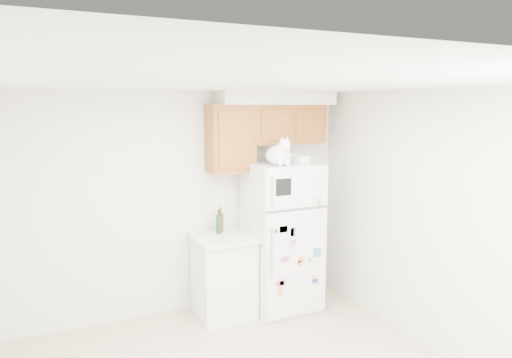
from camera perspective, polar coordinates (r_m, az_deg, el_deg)
room_shell at (r=3.54m, az=0.43°, el=-1.66°), size 3.84×4.04×2.52m
refrigerator at (r=5.31m, az=3.21°, el=-7.13°), size 0.76×0.78×1.70m
base_counter at (r=5.23m, az=-4.06°, el=-11.88°), size 0.64×0.64×0.92m
cat at (r=4.95m, az=2.98°, el=3.12°), size 0.31×0.46×0.32m
storage_box_back at (r=5.28m, az=3.94°, el=2.71°), size 0.19×0.14×0.10m
storage_box_front at (r=5.10m, az=5.79°, el=2.41°), size 0.17×0.13×0.09m
bottle_green at (r=5.15m, az=-4.69°, el=-5.29°), size 0.06×0.06×0.28m
bottle_amber at (r=5.21m, az=-4.44°, el=-5.05°), size 0.07×0.07×0.29m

